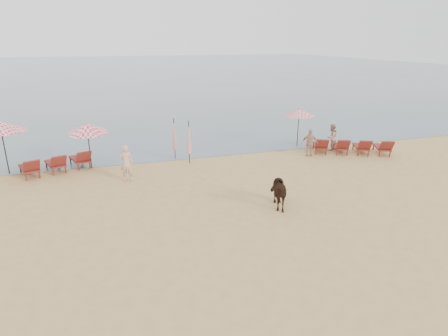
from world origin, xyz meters
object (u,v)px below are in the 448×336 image
at_px(beachgoer_left, 126,163).
at_px(beachgoer_right_a, 332,137).
at_px(umbrella_closed_left, 174,134).
at_px(umbrella_closed_right, 189,138).
at_px(lounger_cluster_left, 56,163).
at_px(beachgoer_right_b, 310,143).
at_px(umbrella_open_right, 299,112).
at_px(lounger_cluster_right, 352,146).
at_px(umbrella_open_left_b, 87,128).
at_px(cow, 276,190).
at_px(umbrella_open_left_a, 0,126).

relative_size(beachgoer_left, beachgoer_right_a, 1.08).
bearing_deg(umbrella_closed_left, umbrella_closed_right, -58.13).
relative_size(lounger_cluster_left, beachgoer_right_b, 2.28).
relative_size(umbrella_open_right, beachgoer_right_a, 1.46).
xyz_separation_m(lounger_cluster_right, beachgoer_right_b, (-2.47, 0.29, 0.30)).
bearing_deg(umbrella_open_left_b, umbrella_closed_left, -14.78).
xyz_separation_m(lounger_cluster_left, lounger_cluster_right, (15.39, -1.56, -0.01)).
distance_m(lounger_cluster_right, umbrella_closed_left, 9.81).
bearing_deg(beachgoer_left, beachgoer_right_b, -165.84).
height_order(lounger_cluster_right, beachgoer_left, beachgoer_left).
bearing_deg(beachgoer_right_b, umbrella_closed_left, 19.46).
relative_size(beachgoer_left, beachgoer_right_b, 1.10).
relative_size(umbrella_closed_right, beachgoer_right_b, 1.47).
height_order(cow, beachgoer_right_b, beachgoer_right_b).
bearing_deg(umbrella_closed_right, cow, -72.23).
bearing_deg(umbrella_open_right, cow, -103.29).
height_order(lounger_cluster_left, umbrella_open_left_b, umbrella_open_left_b).
distance_m(cow, beachgoer_right_b, 7.12).
height_order(lounger_cluster_right, cow, cow).
distance_m(cow, beachgoer_left, 6.94).
height_order(lounger_cluster_left, umbrella_closed_right, umbrella_closed_right).
relative_size(umbrella_closed_left, umbrella_closed_right, 1.00).
relative_size(umbrella_open_left_b, cow, 1.46).
distance_m(beachgoer_right_a, beachgoer_right_b, 1.90).
bearing_deg(umbrella_open_left_b, lounger_cluster_left, 164.60).
bearing_deg(cow, umbrella_open_left_a, 159.01).
bearing_deg(umbrella_open_left_a, beachgoer_left, -7.36).
xyz_separation_m(umbrella_closed_left, beachgoer_right_a, (8.88, -0.99, -0.58)).
bearing_deg(beachgoer_left, beachgoer_right_a, -163.28).
bearing_deg(umbrella_closed_left, umbrella_open_right, 3.79).
bearing_deg(umbrella_closed_right, beachgoer_right_b, -6.42).
relative_size(cow, beachgoer_right_b, 1.08).
bearing_deg(beachgoer_right_a, umbrella_open_left_b, -28.18).
xyz_separation_m(lounger_cluster_left, beachgoer_right_a, (14.69, -0.59, 0.31)).
distance_m(umbrella_closed_right, cow, 6.58).
distance_m(lounger_cluster_right, cow, 8.72).
height_order(lounger_cluster_right, umbrella_closed_right, umbrella_closed_right).
height_order(umbrella_closed_left, umbrella_closed_right, umbrella_closed_right).
relative_size(umbrella_open_left_b, beachgoer_right_b, 1.57).
bearing_deg(lounger_cluster_left, umbrella_closed_left, -16.07).
relative_size(lounger_cluster_right, cow, 2.73).
height_order(umbrella_open_left_b, umbrella_closed_left, umbrella_open_left_b).
height_order(umbrella_open_right, umbrella_closed_left, umbrella_open_right).
relative_size(umbrella_open_left_b, beachgoer_left, 1.42).
bearing_deg(umbrella_open_left_a, beachgoer_right_b, 12.04).
bearing_deg(beachgoer_right_a, umbrella_open_right, -72.42).
height_order(umbrella_open_left_a, umbrella_open_right, umbrella_open_left_a).
xyz_separation_m(cow, beachgoer_left, (-5.21, 4.58, 0.15)).
distance_m(umbrella_open_left_a, beachgoer_right_b, 15.25).
xyz_separation_m(umbrella_open_left_a, beachgoer_left, (5.34, -2.56, -1.48)).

